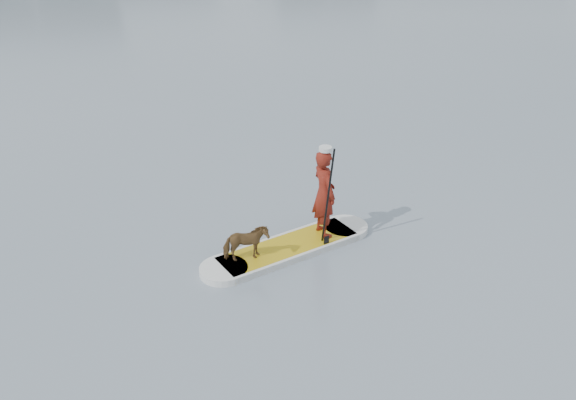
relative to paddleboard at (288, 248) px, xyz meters
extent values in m
plane|color=slate|center=(1.82, 3.24, -0.06)|extent=(140.00, 140.00, 0.00)
cube|color=#BF9C12|center=(0.00, 0.00, 0.00)|extent=(2.62, 1.52, 0.12)
cylinder|color=silver|center=(-1.19, -0.38, 0.00)|extent=(0.80, 0.80, 0.12)
cylinder|color=silver|center=(1.19, 0.38, 0.00)|extent=(0.80, 0.80, 0.12)
cube|color=silver|center=(-0.11, 0.35, 0.00)|extent=(2.40, 0.81, 0.12)
cube|color=silver|center=(0.11, -0.35, 0.00)|extent=(2.40, 0.81, 0.12)
imported|color=maroon|center=(0.70, 0.22, 0.86)|extent=(0.47, 0.63, 1.59)
cylinder|color=silver|center=(0.70, 0.22, 1.69)|extent=(0.22, 0.22, 0.07)
imported|color=brown|center=(-0.78, -0.25, 0.37)|extent=(0.75, 0.36, 0.62)
cylinder|color=black|center=(0.65, -0.12, 0.94)|extent=(0.12, 0.29, 1.89)
cube|color=black|center=(0.65, -0.12, 0.04)|extent=(0.10, 0.05, 0.32)
camera|label=1|loc=(-2.48, -9.03, 5.92)|focal=40.00mm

